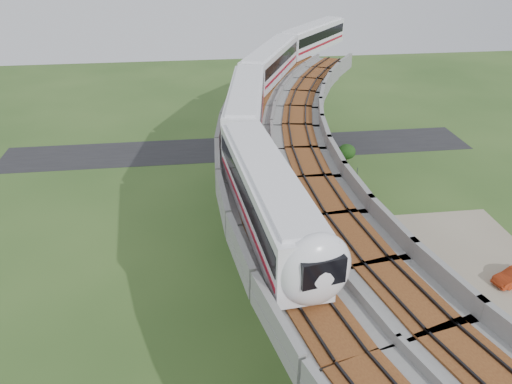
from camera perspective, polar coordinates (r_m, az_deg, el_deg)
ground at (r=39.56m, az=2.68°, el=-12.10°), size 160.00×160.00×0.00m
dirt_lot at (r=42.46m, az=22.53°, el=-11.36°), size 18.00×26.00×0.04m
asphalt_road at (r=65.18m, az=-1.78°, el=5.01°), size 60.00×8.00×0.03m
viaduct at (r=35.27m, az=9.17°, el=-0.11°), size 19.58×73.98×11.40m
metro_train at (r=48.35m, az=2.77°, el=12.19°), size 20.58×59.00×3.64m
fence at (r=41.62m, az=16.25°, el=-9.74°), size 3.87×38.73×1.50m
tree_0 at (r=60.04m, az=10.33°, el=4.56°), size 2.10×2.10×2.93m
tree_1 at (r=55.60m, az=9.02°, el=3.08°), size 2.40×2.40×3.38m
tree_2 at (r=51.58m, az=9.07°, el=0.14°), size 2.07×2.07×2.54m
tree_3 at (r=45.09m, az=9.47°, el=-4.06°), size 2.15×2.15×2.73m
tree_4 at (r=39.69m, az=12.67°, el=-8.62°), size 1.88×1.88×3.05m
tree_5 at (r=36.71m, az=15.51°, el=-12.30°), size 2.35×2.35×3.33m
tree_6 at (r=34.34m, az=18.09°, el=-17.28°), size 2.12×2.12×2.72m
car_dark at (r=46.95m, az=15.49°, el=-5.20°), size 3.59×1.59×1.02m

